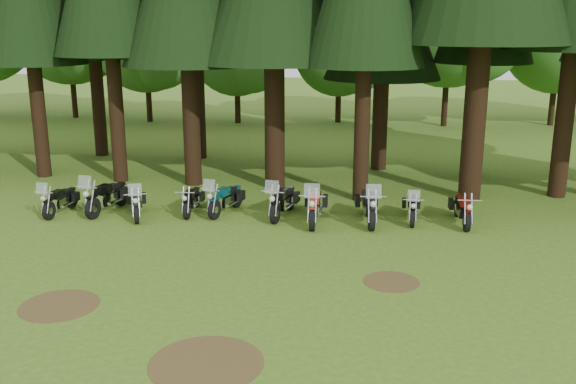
# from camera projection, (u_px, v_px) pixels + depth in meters

# --- Properties ---
(ground) EXTENTS (120.00, 120.00, 0.00)m
(ground) POSITION_uv_depth(u_px,v_px,m) (210.00, 279.00, 16.08)
(ground) COLOR #3F671B
(ground) RESTS_ON ground
(decid_1) EXTENTS (7.91, 7.69, 9.88)m
(decid_1) POSITION_uv_depth(u_px,v_px,m) (72.00, 28.00, 41.46)
(decid_1) COLOR black
(decid_1) RESTS_ON ground
(decid_2) EXTENTS (6.72, 6.53, 8.40)m
(decid_2) POSITION_uv_depth(u_px,v_px,m) (149.00, 43.00, 39.96)
(decid_2) COLOR black
(decid_2) RESTS_ON ground
(decid_3) EXTENTS (6.12, 5.95, 7.65)m
(decid_3) POSITION_uv_depth(u_px,v_px,m) (240.00, 51.00, 39.61)
(decid_3) COLOR black
(decid_3) RESTS_ON ground
(decid_4) EXTENTS (5.93, 5.76, 7.41)m
(decid_4) POSITION_uv_depth(u_px,v_px,m) (343.00, 53.00, 39.90)
(decid_4) COLOR black
(decid_4) RESTS_ON ground
(decid_5) EXTENTS (8.45, 8.21, 10.56)m
(decid_5) POSITION_uv_depth(u_px,v_px,m) (457.00, 22.00, 37.89)
(decid_5) COLOR black
(decid_5) RESTS_ON ground
(decid_6) EXTENTS (7.06, 6.86, 8.82)m
(decid_6) POSITION_uv_depth(u_px,v_px,m) (565.00, 40.00, 38.47)
(decid_6) COLOR black
(decid_6) RESTS_ON ground
(dirt_patch_0) EXTENTS (1.80, 1.80, 0.01)m
(dirt_patch_0) POSITION_uv_depth(u_px,v_px,m) (59.00, 305.00, 14.59)
(dirt_patch_0) COLOR #4C3D1E
(dirt_patch_0) RESTS_ON ground
(dirt_patch_1) EXTENTS (1.40, 1.40, 0.01)m
(dirt_patch_1) POSITION_uv_depth(u_px,v_px,m) (391.00, 282.00, 15.92)
(dirt_patch_1) COLOR #4C3D1E
(dirt_patch_1) RESTS_ON ground
(dirt_patch_2) EXTENTS (2.20, 2.20, 0.01)m
(dirt_patch_2) POSITION_uv_depth(u_px,v_px,m) (206.00, 363.00, 12.11)
(dirt_patch_2) COLOR #4C3D1E
(dirt_patch_2) RESTS_ON ground
(motorcycle_0) EXTENTS (0.42, 2.08, 1.31)m
(motorcycle_0) POSITION_uv_depth(u_px,v_px,m) (60.00, 201.00, 21.47)
(motorcycle_0) COLOR black
(motorcycle_0) RESTS_ON ground
(motorcycle_1) EXTENTS (0.71, 2.44, 1.53)m
(motorcycle_1) POSITION_uv_depth(u_px,v_px,m) (107.00, 197.00, 21.64)
(motorcycle_1) COLOR black
(motorcycle_1) RESTS_ON ground
(motorcycle_2) EXTENTS (1.05, 2.14, 1.39)m
(motorcycle_2) POSITION_uv_depth(u_px,v_px,m) (136.00, 203.00, 21.10)
(motorcycle_2) COLOR black
(motorcycle_2) RESTS_ON ground
(motorcycle_3) EXTENTS (0.33, 2.01, 0.82)m
(motorcycle_3) POSITION_uv_depth(u_px,v_px,m) (192.00, 201.00, 21.56)
(motorcycle_3) COLOR black
(motorcycle_3) RESTS_ON ground
(motorcycle_4) EXTENTS (0.85, 2.23, 1.41)m
(motorcycle_4) POSITION_uv_depth(u_px,v_px,m) (226.00, 200.00, 21.51)
(motorcycle_4) COLOR black
(motorcycle_4) RESTS_ON ground
(motorcycle_5) EXTENTS (0.66, 2.38, 1.49)m
(motorcycle_5) POSITION_uv_depth(u_px,v_px,m) (283.00, 202.00, 21.14)
(motorcycle_5) COLOR black
(motorcycle_5) RESTS_ON ground
(motorcycle_6) EXTENTS (0.47, 2.52, 1.59)m
(motorcycle_6) POSITION_uv_depth(u_px,v_px,m) (315.00, 207.00, 20.50)
(motorcycle_6) COLOR black
(motorcycle_6) RESTS_ON ground
(motorcycle_7) EXTENTS (0.65, 2.49, 1.56)m
(motorcycle_7) POSITION_uv_depth(u_px,v_px,m) (369.00, 207.00, 20.51)
(motorcycle_7) COLOR black
(motorcycle_7) RESTS_ON ground
(motorcycle_8) EXTENTS (0.38, 2.02, 1.28)m
(motorcycle_8) POSITION_uv_depth(u_px,v_px,m) (412.00, 208.00, 20.70)
(motorcycle_8) COLOR black
(motorcycle_8) RESTS_ON ground
(motorcycle_9) EXTENTS (0.37, 2.22, 0.90)m
(motorcycle_9) POSITION_uv_depth(u_px,v_px,m) (462.00, 210.00, 20.40)
(motorcycle_9) COLOR black
(motorcycle_9) RESTS_ON ground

